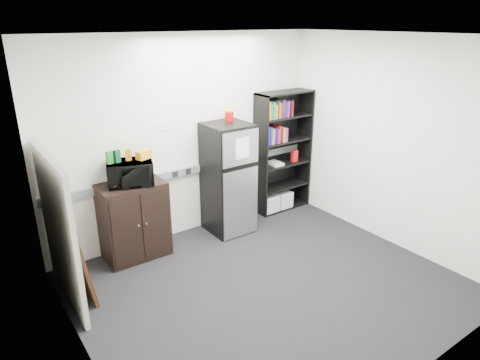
{
  "coord_description": "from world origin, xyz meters",
  "views": [
    {
      "loc": [
        -2.66,
        -3.17,
        2.84
      ],
      "look_at": [
        0.25,
        0.9,
        0.95
      ],
      "focal_mm": 32.0,
      "sensor_mm": 36.0,
      "label": 1
    }
  ],
  "objects_px": {
    "cabinet": "(134,220)",
    "microwave": "(130,173)",
    "bookshelf": "(282,149)",
    "refrigerator": "(228,179)",
    "cubicle_partition": "(59,231)"
  },
  "relations": [
    {
      "from": "cubicle_partition",
      "to": "refrigerator",
      "type": "bearing_deg",
      "value": 8.35
    },
    {
      "from": "cabinet",
      "to": "microwave",
      "type": "relative_size",
      "value": 1.85
    },
    {
      "from": "bookshelf",
      "to": "microwave",
      "type": "xyz_separation_m",
      "value": [
        -2.45,
        -0.08,
        0.15
      ]
    },
    {
      "from": "cabinet",
      "to": "refrigerator",
      "type": "distance_m",
      "value": 1.4
    },
    {
      "from": "cabinet",
      "to": "microwave",
      "type": "xyz_separation_m",
      "value": [
        0.0,
        -0.02,
        0.64
      ]
    },
    {
      "from": "cabinet",
      "to": "cubicle_partition",
      "type": "bearing_deg",
      "value": -156.25
    },
    {
      "from": "cubicle_partition",
      "to": "refrigerator",
      "type": "xyz_separation_m",
      "value": [
        2.32,
        0.34,
        -0.04
      ]
    },
    {
      "from": "refrigerator",
      "to": "cabinet",
      "type": "bearing_deg",
      "value": 176.98
    },
    {
      "from": "cabinet",
      "to": "refrigerator",
      "type": "xyz_separation_m",
      "value": [
        1.37,
        -0.08,
        0.28
      ]
    },
    {
      "from": "bookshelf",
      "to": "microwave",
      "type": "distance_m",
      "value": 2.46
    },
    {
      "from": "cabinet",
      "to": "microwave",
      "type": "bearing_deg",
      "value": -90.0
    },
    {
      "from": "bookshelf",
      "to": "refrigerator",
      "type": "xyz_separation_m",
      "value": [
        -1.08,
        -0.15,
        -0.2
      ]
    },
    {
      "from": "bookshelf",
      "to": "cabinet",
      "type": "height_order",
      "value": "bookshelf"
    },
    {
      "from": "cubicle_partition",
      "to": "refrigerator",
      "type": "distance_m",
      "value": 2.35
    },
    {
      "from": "bookshelf",
      "to": "refrigerator",
      "type": "bearing_deg",
      "value": -172.35
    }
  ]
}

